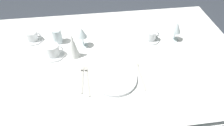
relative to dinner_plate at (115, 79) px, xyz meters
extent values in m
plane|color=#383D47|center=(-0.02, 0.21, -0.75)|extent=(6.00, 6.00, 0.00)
cube|color=white|center=(-0.02, 0.21, -0.03)|extent=(1.80, 1.10, 0.04)
cube|color=white|center=(-0.02, 0.76, -0.14)|extent=(1.80, 0.01, 0.18)
cylinder|color=brown|center=(-0.82, 0.66, -0.40)|extent=(0.07, 0.07, 0.70)
cylinder|color=brown|center=(0.78, 0.66, -0.40)|extent=(0.07, 0.07, 0.70)
cylinder|color=white|center=(0.00, 0.00, 0.00)|extent=(0.26, 0.26, 0.02)
cube|color=beige|center=(-0.16, -0.01, -0.01)|extent=(0.02, 0.20, 0.00)
cube|color=beige|center=(-0.16, 0.11, -0.01)|extent=(0.02, 0.04, 0.00)
cube|color=beige|center=(-0.19, 0.01, -0.01)|extent=(0.02, 0.18, 0.00)
cube|color=beige|center=(-0.19, 0.11, -0.01)|extent=(0.02, 0.04, 0.00)
cube|color=beige|center=(0.16, -0.01, -0.01)|extent=(0.02, 0.19, 0.00)
ellipsoid|color=beige|center=(0.15, 0.10, -0.01)|extent=(0.03, 0.04, 0.01)
cylinder|color=white|center=(-0.53, 0.44, 0.00)|extent=(0.13, 0.13, 0.01)
cylinder|color=white|center=(-0.53, 0.44, 0.03)|extent=(0.08, 0.08, 0.06)
torus|color=white|center=(-0.49, 0.44, 0.04)|extent=(0.04, 0.01, 0.04)
cylinder|color=white|center=(-0.37, 0.26, 0.00)|extent=(0.14, 0.14, 0.01)
cylinder|color=white|center=(-0.37, 0.26, 0.04)|extent=(0.08, 0.08, 0.07)
torus|color=white|center=(-0.33, 0.26, 0.04)|extent=(0.05, 0.01, 0.05)
cylinder|color=white|center=(0.31, 0.34, 0.00)|extent=(0.13, 0.13, 0.01)
cylinder|color=white|center=(0.31, 0.34, 0.03)|extent=(0.07, 0.07, 0.07)
torus|color=white|center=(0.34, 0.34, 0.04)|extent=(0.05, 0.01, 0.05)
cylinder|color=silver|center=(0.48, 0.32, -0.01)|extent=(0.07, 0.07, 0.01)
cylinder|color=silver|center=(0.48, 0.32, 0.03)|extent=(0.01, 0.01, 0.06)
cone|color=silver|center=(0.48, 0.32, 0.10)|extent=(0.07, 0.07, 0.08)
cylinder|color=silver|center=(-0.17, 0.34, -0.01)|extent=(0.07, 0.07, 0.01)
cylinder|color=silver|center=(-0.17, 0.34, 0.03)|extent=(0.01, 0.01, 0.07)
cone|color=silver|center=(-0.17, 0.34, 0.10)|extent=(0.07, 0.07, 0.07)
cylinder|color=silver|center=(-0.35, 0.41, 0.04)|extent=(0.07, 0.07, 0.10)
cylinder|color=#C68C1E|center=(-0.35, 0.41, 0.02)|extent=(0.06, 0.06, 0.04)
cone|color=white|center=(-0.23, 0.24, 0.08)|extent=(0.07, 0.07, 0.17)
camera|label=1|loc=(-0.12, -0.76, 0.88)|focal=32.04mm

